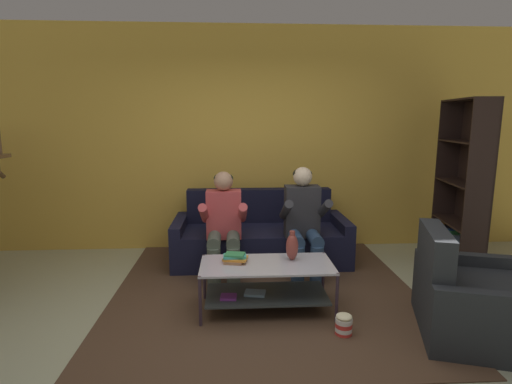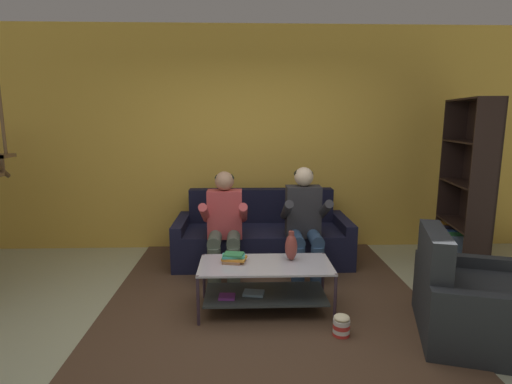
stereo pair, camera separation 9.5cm
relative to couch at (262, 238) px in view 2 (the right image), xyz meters
name	(u,v)px [view 2 (the right image)]	position (x,y,z in m)	size (l,w,h in m)	color
ground	(259,342)	(-0.12, -1.85, -0.28)	(16.80, 16.80, 0.00)	#A7AC8D
back_partition	(251,140)	(-0.12, 0.61, 1.17)	(8.40, 0.12, 2.90)	gold
couch	(262,238)	(0.00, 0.00, 0.00)	(2.09, 0.86, 0.85)	black
person_seated_left	(224,221)	(-0.44, -0.51, 0.35)	(0.50, 0.58, 1.16)	#4F5A4C
person_seated_right	(304,219)	(0.44, -0.51, 0.37)	(0.50, 0.58, 1.21)	navy
coffee_table	(264,279)	(-0.04, -1.33, 0.02)	(1.18, 0.55, 0.45)	#BAB9C6
area_rug	(264,286)	(-0.02, -0.79, -0.28)	(3.00, 3.27, 0.01)	#4D3625
vase	(291,247)	(0.20, -1.24, 0.29)	(0.11, 0.11, 0.27)	brown
book_stack	(234,258)	(-0.32, -1.27, 0.20)	(0.24, 0.19, 0.08)	#A06E49
bookshelf	(466,200)	(2.42, -0.15, 0.49)	(0.42, 0.95, 1.95)	black
armchair	(469,303)	(1.56, -1.82, 0.00)	(1.05, 1.14, 0.86)	#23262A
popcorn_tub	(341,326)	(0.55, -1.79, -0.19)	(0.14, 0.14, 0.18)	red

